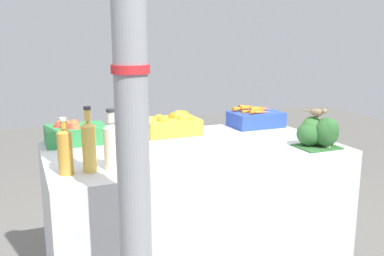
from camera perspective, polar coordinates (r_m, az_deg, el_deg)
The scene contains 10 objects.
market_table at distance 2.53m, azimuth -0.00°, elevation -11.68°, with size 1.59×0.91×0.85m, color silver.
support_pole at distance 1.49m, azimuth -8.07°, elevation 3.20°, with size 0.13×0.13×2.44m.
apple_crate at distance 2.53m, azimuth -15.48°, elevation -0.63°, with size 0.33×0.23×0.13m.
orange_crate at distance 2.66m, azimuth -2.52°, elevation 0.57°, with size 0.33×0.23×0.14m.
carrot_crate at distance 2.91m, azimuth 8.48°, elevation 1.33°, with size 0.33×0.23×0.14m.
broccoli_pile at distance 2.44m, azimuth 16.69°, elevation -0.59°, with size 0.24×0.20×0.17m.
juice_bottle_amber at distance 1.95m, azimuth -16.55°, elevation -2.87°, with size 0.07×0.07×0.26m.
juice_bottle_golden at distance 1.96m, azimuth -13.58°, elevation -2.16°, with size 0.06×0.06×0.30m.
juice_bottle_cloudy at distance 1.98m, azimuth -10.66°, elevation -2.14°, with size 0.07×0.07×0.28m.
sparrow_bird at distance 2.40m, azimuth 16.39°, elevation 2.03°, with size 0.08×0.12×0.05m.
Camera 1 is at (-0.88, -2.14, 1.45)m, focal length 40.00 mm.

